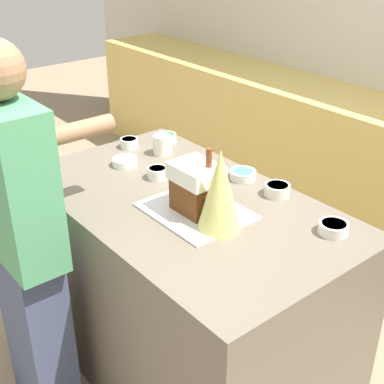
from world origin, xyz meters
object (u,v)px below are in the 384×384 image
(gingerbread_house, at_px, (196,186))
(candy_bowl_near_tray_left, at_px, (277,189))
(candy_bowl_center_rear, at_px, (243,174))
(candy_bowl_behind_tray, at_px, (125,161))
(decorative_tree, at_px, (220,191))
(mug, at_px, (162,145))
(person, at_px, (24,243))
(baking_tray, at_px, (196,211))
(candy_bowl_far_right, at_px, (167,138))
(candy_bowl_far_left, at_px, (157,172))
(candy_bowl_near_tray_right, at_px, (333,228))
(candy_bowl_beside_tree, at_px, (129,143))

(gingerbread_house, relative_size, candy_bowl_near_tray_left, 2.52)
(candy_bowl_center_rear, bearing_deg, candy_bowl_behind_tray, -144.15)
(gingerbread_house, distance_m, decorative_tree, 0.16)
(candy_bowl_behind_tray, relative_size, mug, 1.22)
(person, bearing_deg, baking_tray, 59.76)
(baking_tray, height_order, gingerbread_house, gingerbread_house)
(decorative_tree, distance_m, candy_bowl_near_tray_left, 0.40)
(decorative_tree, height_order, candy_bowl_far_right, decorative_tree)
(candy_bowl_near_tray_left, height_order, person, person)
(candy_bowl_behind_tray, xyz_separation_m, mug, (0.00, 0.22, 0.03))
(candy_bowl_near_tray_left, xyz_separation_m, candy_bowl_far_right, (-0.78, -0.01, -0.00))
(candy_bowl_far_left, relative_size, candy_bowl_near_tray_right, 0.80)
(candy_bowl_near_tray_left, distance_m, candy_bowl_near_tray_right, 0.35)
(decorative_tree, bearing_deg, candy_bowl_beside_tree, 168.74)
(candy_bowl_beside_tree, bearing_deg, candy_bowl_behind_tray, -38.66)
(candy_bowl_far_left, height_order, candy_bowl_near_tray_right, candy_bowl_far_left)
(candy_bowl_behind_tray, bearing_deg, candy_bowl_near_tray_right, 15.03)
(candy_bowl_far_right, bearing_deg, candy_bowl_near_tray_right, -2.86)
(decorative_tree, distance_m, candy_bowl_beside_tree, 0.92)
(candy_bowl_near_tray_right, distance_m, candy_bowl_beside_tree, 1.20)
(candy_bowl_near_tray_right, bearing_deg, gingerbread_house, -146.67)
(candy_bowl_center_rear, bearing_deg, candy_bowl_near_tray_left, 0.95)
(candy_bowl_near_tray_right, bearing_deg, candy_bowl_far_right, 177.14)
(candy_bowl_near_tray_left, height_order, candy_bowl_center_rear, candy_bowl_near_tray_left)
(mug, bearing_deg, candy_bowl_near_tray_right, 2.93)
(decorative_tree, bearing_deg, baking_tray, 174.50)
(baking_tray, distance_m, candy_bowl_far_right, 0.76)
(candy_bowl_center_rear, bearing_deg, candy_bowl_near_tray_right, -6.33)
(baking_tray, distance_m, candy_bowl_near_tray_right, 0.54)
(baking_tray, bearing_deg, candy_bowl_near_tray_left, 73.54)
(baking_tray, bearing_deg, candy_bowl_center_rear, 105.79)
(person, bearing_deg, candy_bowl_beside_tree, 117.47)
(candy_bowl_beside_tree, height_order, candy_bowl_center_rear, candy_bowl_beside_tree)
(gingerbread_house, distance_m, candy_bowl_far_left, 0.37)
(gingerbread_house, relative_size, decorative_tree, 0.85)
(candy_bowl_beside_tree, bearing_deg, baking_tray, -12.46)
(candy_bowl_far_right, height_order, candy_bowl_beside_tree, same)
(baking_tray, xyz_separation_m, candy_bowl_near_tray_right, (0.45, 0.30, 0.02))
(candy_bowl_near_tray_left, bearing_deg, candy_bowl_near_tray_right, -10.65)
(gingerbread_house, bearing_deg, baking_tray, -152.91)
(candy_bowl_far_right, bearing_deg, baking_tray, -27.83)
(candy_bowl_behind_tray, xyz_separation_m, candy_bowl_near_tray_left, (0.67, 0.34, 0.01))
(baking_tray, xyz_separation_m, candy_bowl_far_left, (-0.35, 0.06, 0.02))
(decorative_tree, relative_size, candy_bowl_center_rear, 2.72)
(candy_bowl_behind_tray, bearing_deg, decorative_tree, -3.13)
(candy_bowl_behind_tray, bearing_deg, person, -70.42)
(candy_bowl_far_left, bearing_deg, candy_bowl_near_tray_right, 16.29)
(candy_bowl_far_right, xyz_separation_m, candy_bowl_beside_tree, (-0.07, -0.19, 0.00))
(decorative_tree, relative_size, candy_bowl_near_tray_right, 2.89)
(decorative_tree, xyz_separation_m, person, (-0.50, -0.58, -0.25))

